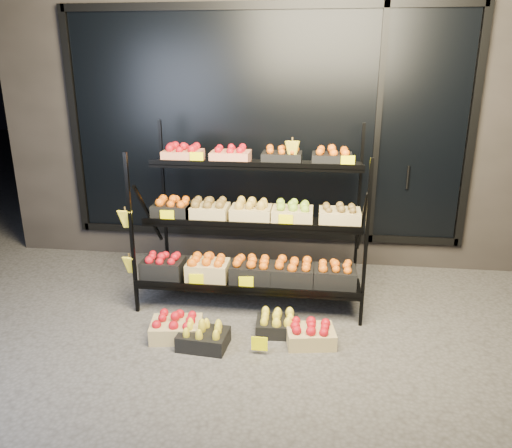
# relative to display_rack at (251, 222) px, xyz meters

# --- Properties ---
(ground) EXTENTS (24.00, 24.00, 0.00)m
(ground) POSITION_rel_display_rack_xyz_m (0.01, -0.60, -0.79)
(ground) COLOR #514F4C
(ground) RESTS_ON ground
(building) EXTENTS (6.00, 2.08, 3.50)m
(building) POSITION_rel_display_rack_xyz_m (0.01, 1.99, 0.96)
(building) COLOR #2D2826
(building) RESTS_ON ground
(display_rack) EXTENTS (2.18, 1.02, 1.66)m
(display_rack) POSITION_rel_display_rack_xyz_m (0.00, 0.00, 0.00)
(display_rack) COLOR black
(display_rack) RESTS_ON ground
(tag_floor_b) EXTENTS (0.13, 0.01, 0.12)m
(tag_floor_b) POSITION_rel_display_rack_xyz_m (0.21, -1.00, -0.73)
(tag_floor_b) COLOR #FFF800
(tag_floor_b) RESTS_ON ground
(floor_crate_left) EXTENTS (0.46, 0.37, 0.21)m
(floor_crate_left) POSITION_rel_display_rack_xyz_m (-0.52, -0.82, -0.69)
(floor_crate_left) COLOR tan
(floor_crate_left) RESTS_ON ground
(floor_crate_midleft) EXTENTS (0.42, 0.32, 0.20)m
(floor_crate_midleft) POSITION_rel_display_rack_xyz_m (-0.26, -0.94, -0.69)
(floor_crate_midleft) COLOR black
(floor_crate_midleft) RESTS_ON ground
(floor_crate_midright) EXTENTS (0.43, 0.35, 0.20)m
(floor_crate_midright) POSITION_rel_display_rack_xyz_m (0.61, -0.78, -0.69)
(floor_crate_midright) COLOR tan
(floor_crate_midright) RESTS_ON ground
(floor_crate_right) EXTENTS (0.37, 0.28, 0.19)m
(floor_crate_right) POSITION_rel_display_rack_xyz_m (0.32, -0.65, -0.70)
(floor_crate_right) COLOR black
(floor_crate_right) RESTS_ON ground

